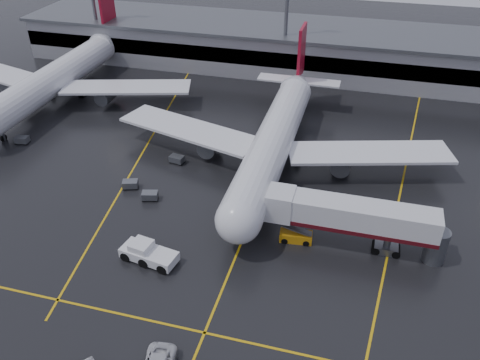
# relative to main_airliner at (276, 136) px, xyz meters

# --- Properties ---
(ground) EXTENTS (220.00, 220.00, 0.00)m
(ground) POSITION_rel_main_airliner_xyz_m (0.00, -9.70, -4.21)
(ground) COLOR black
(ground) RESTS_ON ground
(apron_line_centre) EXTENTS (0.25, 90.00, 0.02)m
(apron_line_centre) POSITION_rel_main_airliner_xyz_m (0.00, -9.70, -4.20)
(apron_line_centre) COLOR gold
(apron_line_centre) RESTS_ON ground
(apron_line_stop) EXTENTS (60.00, 0.25, 0.02)m
(apron_line_stop) POSITION_rel_main_airliner_xyz_m (0.00, -31.70, -4.20)
(apron_line_stop) COLOR gold
(apron_line_stop) RESTS_ON ground
(apron_line_left) EXTENTS (9.99, 69.35, 0.02)m
(apron_line_left) POSITION_rel_main_airliner_xyz_m (-20.00, 0.30, -4.20)
(apron_line_left) COLOR gold
(apron_line_left) RESTS_ON ground
(apron_line_right) EXTENTS (7.57, 69.64, 0.02)m
(apron_line_right) POSITION_rel_main_airliner_xyz_m (18.00, 0.30, -4.20)
(apron_line_right) COLOR gold
(apron_line_right) RESTS_ON ground
(terminal) EXTENTS (122.00, 19.00, 8.60)m
(terminal) POSITION_rel_main_airliner_xyz_m (0.00, 38.23, 0.11)
(terminal) COLOR gray
(terminal) RESTS_ON ground
(light_mast_mid) EXTENTS (3.00, 1.20, 25.45)m
(light_mast_mid) POSITION_rel_main_airliner_xyz_m (-5.00, 32.30, 10.27)
(light_mast_mid) COLOR #595B60
(light_mast_mid) RESTS_ON ground
(main_airliner) EXTENTS (48.80, 45.60, 14.10)m
(main_airliner) POSITION_rel_main_airliner_xyz_m (0.00, 0.00, 0.00)
(main_airliner) COLOR silver
(main_airliner) RESTS_ON ground
(second_airliner) EXTENTS (48.80, 45.60, 14.10)m
(second_airliner) POSITION_rel_main_airliner_xyz_m (-42.00, 12.00, 0.00)
(second_airliner) COLOR silver
(second_airliner) RESTS_ON ground
(jet_bridge) EXTENTS (19.90, 3.40, 6.05)m
(jet_bridge) POSITION_rel_main_airliner_xyz_m (11.87, -15.70, -0.28)
(jet_bridge) COLOR silver
(jet_bridge) RESTS_ON ground
(pushback_tractor) EXTENTS (6.64, 3.64, 2.25)m
(pushback_tractor) POSITION_rel_main_airliner_xyz_m (-9.15, -23.85, -3.31)
(pushback_tractor) COLOR silver
(pushback_tractor) RESTS_ON ground
(belt_loader) EXTENTS (3.83, 2.05, 2.34)m
(belt_loader) POSITION_rel_main_airliner_xyz_m (5.93, -16.38, -3.63)
(belt_loader) COLOR #C37F0E
(belt_loader) RESTS_ON ground
(baggage_cart_a) EXTENTS (2.27, 1.77, 1.12)m
(baggage_cart_a) POSITION_rel_main_airliner_xyz_m (-13.59, -13.30, -3.58)
(baggage_cart_a) COLOR #595B60
(baggage_cart_a) RESTS_ON ground
(baggage_cart_b) EXTENTS (2.31, 1.86, 1.12)m
(baggage_cart_b) POSITION_rel_main_airliner_xyz_m (-17.19, -11.53, -3.58)
(baggage_cart_b) COLOR #595B60
(baggage_cart_b) RESTS_ON ground
(baggage_cart_c) EXTENTS (2.20, 1.63, 1.12)m
(baggage_cart_c) POSITION_rel_main_airliner_xyz_m (-13.55, -3.84, -3.58)
(baggage_cart_c) COLOR #595B60
(baggage_cart_c) RESTS_ON ground
(baggage_cart_e) EXTENTS (2.16, 1.57, 1.12)m
(baggage_cart_e) POSITION_rel_main_airliner_xyz_m (-38.69, -4.67, -3.58)
(baggage_cart_e) COLOR #595B60
(baggage_cart_e) RESTS_ON ground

